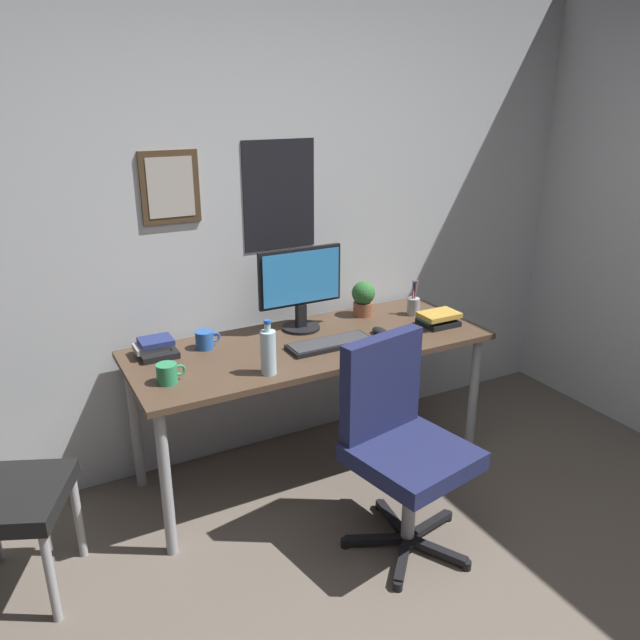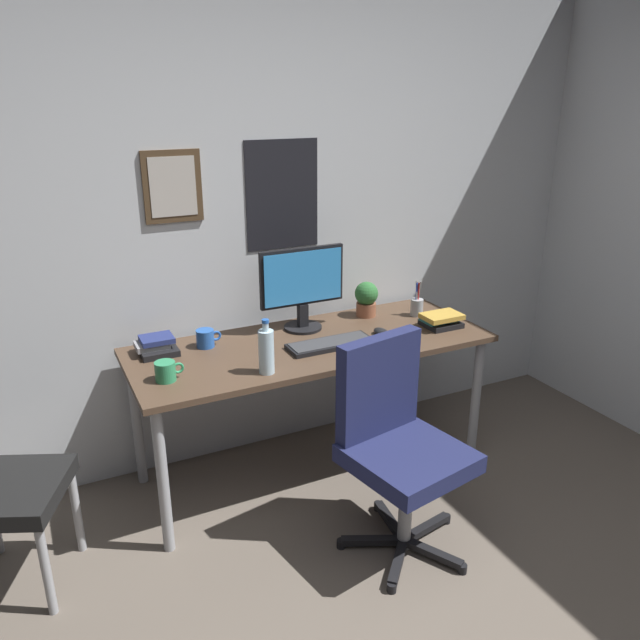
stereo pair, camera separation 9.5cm
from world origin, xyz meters
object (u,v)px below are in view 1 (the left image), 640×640
keyboard (330,344)px  book_stack_left (438,319)px  monitor (300,285)px  office_chair (399,435)px  water_bottle (268,351)px  book_stack_right (155,348)px  computer_mouse (380,331)px  coffee_mug_far (168,373)px  pen_cup (413,305)px  coffee_mug_near (205,340)px  potted_plant (363,297)px

keyboard → book_stack_left: (0.65, -0.02, 0.02)m
monitor → keyboard: 0.36m
office_chair → water_bottle: water_bottle is taller
book_stack_right → computer_mouse: bearing=-14.2°
coffee_mug_far → book_stack_right: coffee_mug_far is taller
book_stack_left → computer_mouse: bearing=175.5°
coffee_mug_far → monitor: bearing=21.5°
keyboard → computer_mouse: size_ratio=3.91×
pen_cup → coffee_mug_near: bearing=176.3°
office_chair → monitor: 0.97m
book_stack_left → book_stack_right: size_ratio=1.09×
keyboard → coffee_mug_near: coffee_mug_near is taller
book_stack_left → keyboard: bearing=178.6°
pen_cup → book_stack_left: bearing=-85.5°
coffee_mug_near → book_stack_right: coffee_mug_near is taller
coffee_mug_far → book_stack_right: 0.32m
monitor → book_stack_right: monitor is taller
monitor → book_stack_left: (0.67, -0.30, -0.20)m
water_bottle → coffee_mug_near: bearing=110.9°
office_chair → coffee_mug_far: bearing=147.3°
monitor → water_bottle: monitor is taller
water_bottle → book_stack_left: water_bottle is taller
monitor → potted_plant: 0.42m
coffee_mug_near → book_stack_right: (-0.24, 0.02, -0.01)m
keyboard → book_stack_left: 0.65m
coffee_mug_far → keyboard: bearing=2.2°
computer_mouse → potted_plant: 0.32m
computer_mouse → coffee_mug_far: 1.12m
monitor → computer_mouse: size_ratio=4.18×
potted_plant → book_stack_right: (-1.17, -0.02, -0.07)m
office_chair → monitor: bearing=93.2°
office_chair → computer_mouse: (0.27, 0.58, 0.23)m
computer_mouse → water_bottle: water_bottle is taller
coffee_mug_far → pen_cup: bearing=8.5°
coffee_mug_far → book_stack_left: bearing=0.6°
keyboard → book_stack_left: size_ratio=2.09×
keyboard → book_stack_left: bearing=-1.4°
office_chair → potted_plant: size_ratio=4.87×
coffee_mug_near → computer_mouse: bearing=-16.5°
water_bottle → book_stack_right: size_ratio=1.34×
book_stack_right → book_stack_left: bearing=-11.9°
computer_mouse → coffee_mug_near: size_ratio=0.88×
office_chair → potted_plant: (0.35, 0.88, 0.32)m
keyboard → potted_plant: bearing=39.0°
monitor → coffee_mug_far: 0.88m
coffee_mug_far → potted_plant: bearing=15.8°
coffee_mug_near → monitor: bearing=2.0°
pen_cup → book_stack_right: (-1.42, 0.10, -0.02)m
coffee_mug_far → pen_cup: 1.47m
office_chair → coffee_mug_far: office_chair is taller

